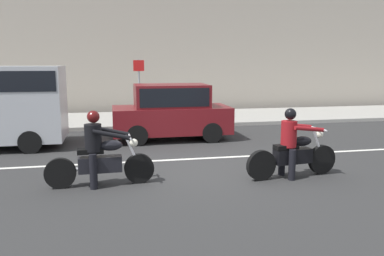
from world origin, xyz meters
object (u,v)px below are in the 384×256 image
Objects in this scene: motorcycle_with_rider_black_leather at (99,155)px; parked_hatchback_maroon at (171,111)px; motorcycle_with_rider_crimson at (292,149)px; street_sign_post at (139,83)px.

motorcycle_with_rider_black_leather is 0.59× the size of parked_hatchback_maroon.
motorcycle_with_rider_crimson is at bearing -67.49° from parked_hatchback_maroon.
parked_hatchback_maroon reaches higher than motorcycle_with_rider_black_leather.
parked_hatchback_maroon is (2.16, 4.52, 0.29)m from motorcycle_with_rider_black_leather.
street_sign_post reaches higher than parked_hatchback_maroon.
street_sign_post is (1.40, 8.29, 1.00)m from motorcycle_with_rider_black_leather.
motorcycle_with_rider_black_leather is at bearing -115.56° from parked_hatchback_maroon.
motorcycle_with_rider_black_leather is at bearing -99.58° from street_sign_post.
motorcycle_with_rider_black_leather is at bearing 177.01° from motorcycle_with_rider_crimson.
street_sign_post is (-0.76, 3.77, 0.71)m from parked_hatchback_maroon.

